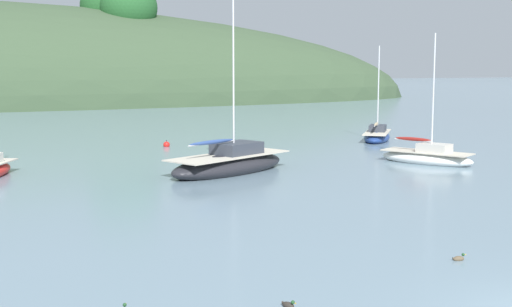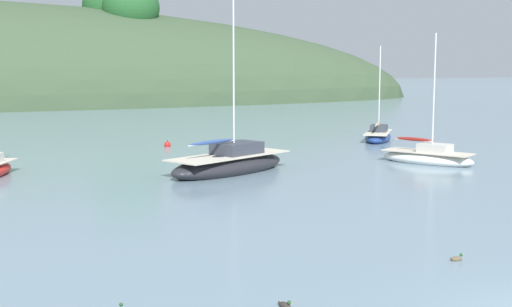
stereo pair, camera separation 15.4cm
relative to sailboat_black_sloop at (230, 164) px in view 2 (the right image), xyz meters
The scene contains 6 objects.
sailboat_black_sloop is the anchor object (origin of this frame).
sailboat_red_portside 17.73m from the sailboat_black_sloop, 35.37° to the left, with size 4.44×5.26×6.96m.
sailboat_blue_center 11.45m from the sailboat_black_sloop, ahead, with size 4.38×5.52×7.39m.
mooring_buoy_channel 11.91m from the sailboat_black_sloop, 93.02° to the left, with size 0.44×0.44×0.54m.
duck_lone_right 17.42m from the sailboat_black_sloop, 85.67° to the right, with size 0.43×0.21×0.24m.
duck_straggler 19.82m from the sailboat_black_sloop, 103.81° to the right, with size 0.30×0.41×0.24m.
Camera 2 is at (-11.23, -11.45, 5.61)m, focal length 48.61 mm.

